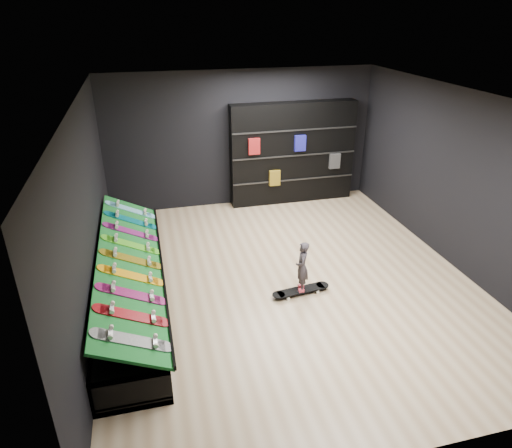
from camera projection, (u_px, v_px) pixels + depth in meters
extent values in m
cube|color=tan|center=(287.00, 279.00, 7.73)|extent=(6.00, 7.00, 0.01)
cube|color=white|center=(294.00, 99.00, 6.43)|extent=(6.00, 7.00, 0.01)
cube|color=black|center=(242.00, 139.00, 10.14)|extent=(6.00, 0.02, 3.00)
cube|color=black|center=(413.00, 343.00, 4.02)|extent=(6.00, 0.02, 3.00)
cube|color=black|center=(88.00, 217.00, 6.42)|extent=(0.02, 7.00, 3.00)
cube|color=black|center=(458.00, 181.00, 7.74)|extent=(0.02, 7.00, 3.00)
cube|color=#0D561B|center=(131.00, 261.00, 6.87)|extent=(0.92, 4.50, 0.46)
cube|color=black|center=(292.00, 153.00, 10.39)|extent=(2.87, 0.33, 2.30)
imported|color=black|center=(302.00, 276.00, 7.18)|extent=(0.19, 0.22, 0.50)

